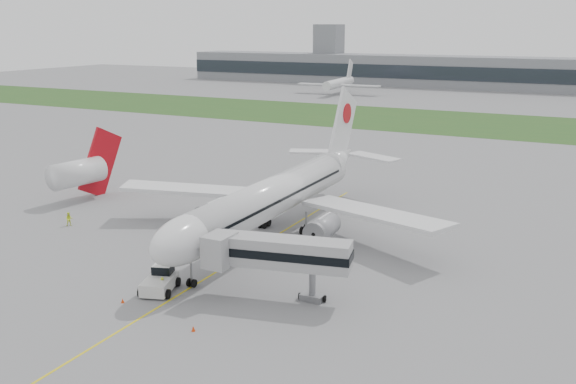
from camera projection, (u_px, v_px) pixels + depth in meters
The scene contains 14 objects.
ground at pixel (260, 245), 81.53m from camera, with size 600.00×600.00×0.00m, color gray.
apron_markings at pixel (240, 258), 77.21m from camera, with size 70.00×70.00×0.04m, color yellow, non-canonical shape.
grass_strip at pixel (462, 123), 185.33m from camera, with size 600.00×50.00×0.02m, color #26521F.
terminal_building at pixel (517, 74), 278.61m from camera, with size 320.00×22.30×14.00m.
control_tower at pixel (328, 82), 321.33m from camera, with size 12.00×12.00×56.00m, color gray, non-canonical shape.
airliner at pixel (278, 194), 84.33m from camera, with size 48.13×53.95×17.88m.
pushback_tug at pixel (160, 280), 67.46m from camera, with size 4.45×5.49×2.50m.
jet_bridge at pixel (274, 253), 64.23m from camera, with size 14.42×6.87×6.76m.
safety_cone_left at pixel (123, 300), 64.54m from camera, with size 0.36×0.36×0.49m, color red.
safety_cone_right at pixel (193, 329), 58.52m from camera, with size 0.38×0.38×0.53m, color red.
ground_crew_near at pixel (163, 285), 66.68m from camera, with size 0.66×0.43×1.82m, color #CEDA24.
ground_crew_far at pixel (69, 219), 89.32m from camera, with size 0.94×0.73×1.94m, color #E7FF2A.
neighbor_aircraft at pixel (81, 172), 101.56m from camera, with size 5.27×14.66×11.86m.
distant_aircraft_left at pixel (339, 94), 262.67m from camera, with size 34.54×30.48×13.21m, color silver, non-canonical shape.
Camera 1 is at (37.86, -67.40, 27.01)m, focal length 40.00 mm.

